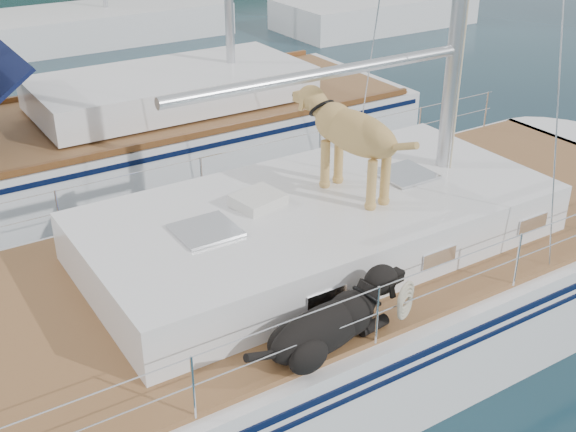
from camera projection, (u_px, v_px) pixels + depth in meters
ground at (261, 357)px, 8.31m from camera, size 120.00×120.00×0.00m
main_sailboat at (268, 305)px, 8.04m from camera, size 12.00×3.81×14.01m
neighbor_sailboat at (118, 143)px, 12.64m from camera, size 11.00×3.50×13.30m
bg_boat_center at (108, 24)px, 22.05m from camera, size 7.20×3.00×11.65m
bg_boat_east at (375, 12)px, 23.61m from camera, size 6.40×3.00×11.65m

